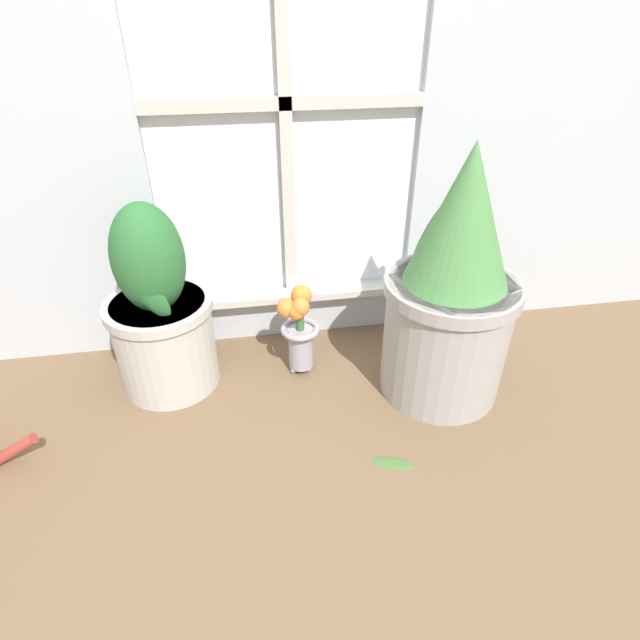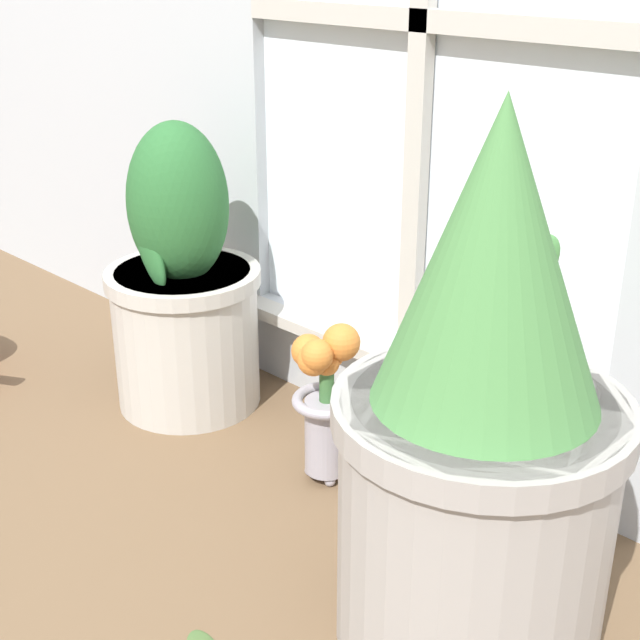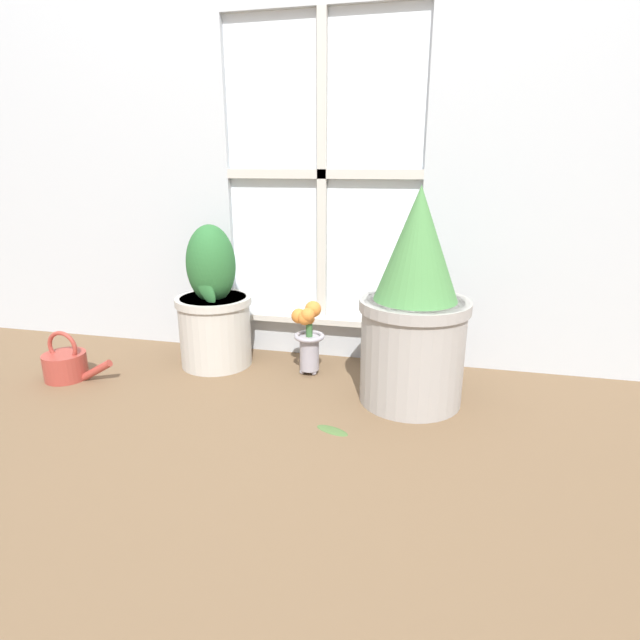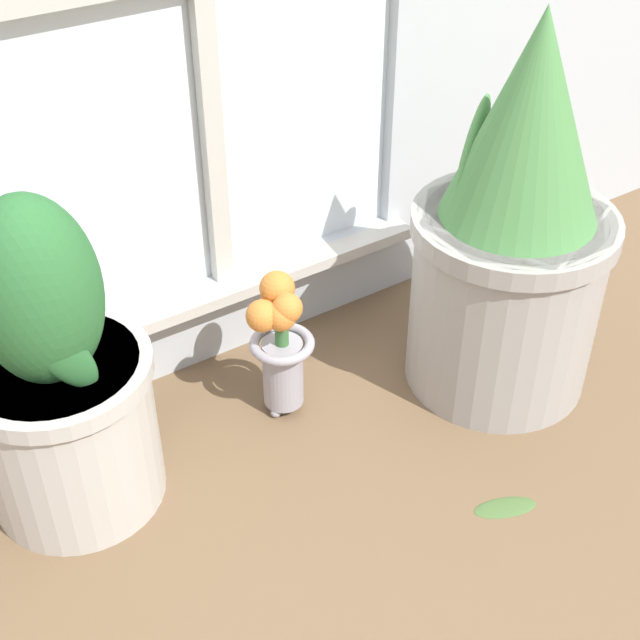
{
  "view_description": "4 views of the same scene",
  "coord_description": "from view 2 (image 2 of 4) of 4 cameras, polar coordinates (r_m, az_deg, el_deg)",
  "views": [
    {
      "loc": [
        -0.14,
        -0.79,
        1.0
      ],
      "look_at": [
        0.05,
        0.38,
        0.22
      ],
      "focal_mm": 28.0,
      "sensor_mm": 36.0,
      "label": 1
    },
    {
      "loc": [
        0.91,
        -0.51,
        0.87
      ],
      "look_at": [
        0.03,
        0.4,
        0.33
      ],
      "focal_mm": 50.0,
      "sensor_mm": 36.0,
      "label": 2
    },
    {
      "loc": [
        0.45,
        -1.31,
        0.78
      ],
      "look_at": [
        0.05,
        0.43,
        0.23
      ],
      "focal_mm": 28.0,
      "sensor_mm": 36.0,
      "label": 3
    },
    {
      "loc": [
        -0.63,
        -0.63,
        1.15
      ],
      "look_at": [
        0.03,
        0.36,
        0.25
      ],
      "focal_mm": 50.0,
      "sensor_mm": 36.0,
      "label": 4
    }
  ],
  "objects": [
    {
      "name": "ground_plane",
      "position": [
        1.36,
        -13.26,
        -17.24
      ],
      "size": [
        10.0,
        10.0,
        0.0
      ],
      "primitive_type": "plane",
      "color": "brown"
    },
    {
      "name": "potted_plant_right",
      "position": [
        1.11,
        10.26,
        -6.74
      ],
      "size": [
        0.37,
        0.37,
        0.73
      ],
      "color": "#9E9993",
      "rests_on": "ground_plane"
    },
    {
      "name": "flower_vase",
      "position": [
        1.5,
        0.3,
        -4.65
      ],
      "size": [
        0.13,
        0.12,
        0.29
      ],
      "color": "#99939E",
      "rests_on": "ground_plane"
    },
    {
      "name": "potted_plant_left",
      "position": [
        1.75,
        -8.73,
        1.73
      ],
      "size": [
        0.3,
        0.3,
        0.57
      ],
      "color": "#B7B2A8",
      "rests_on": "ground_plane"
    }
  ]
}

